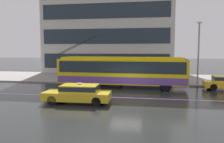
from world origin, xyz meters
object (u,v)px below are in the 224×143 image
(pedestrian_approaching_curb, at_px, (120,69))
(street_lamp, at_px, (199,47))
(bus_shelter, at_px, (112,65))
(taxi_oncoming_near, at_px, (78,93))
(pedestrian_at_shelter, at_px, (163,68))
(trolleybus, at_px, (122,71))

(pedestrian_approaching_curb, relative_size, street_lamp, 0.31)
(bus_shelter, bearing_deg, street_lamp, -2.68)
(pedestrian_approaching_curb, xyz_separation_m, street_lamp, (7.99, 0.37, 2.28))
(taxi_oncoming_near, height_order, street_lamp, street_lamp)
(taxi_oncoming_near, height_order, bus_shelter, bus_shelter)
(street_lamp, bearing_deg, taxi_oncoming_near, -135.49)
(pedestrian_at_shelter, bearing_deg, trolleybus, -140.50)
(bus_shelter, relative_size, pedestrian_at_shelter, 1.91)
(taxi_oncoming_near, relative_size, pedestrian_at_shelter, 2.33)
(pedestrian_approaching_curb, bearing_deg, bus_shelter, 139.55)
(trolleybus, height_order, bus_shelter, trolleybus)
(taxi_oncoming_near, distance_m, pedestrian_at_shelter, 12.04)
(pedestrian_approaching_curb, bearing_deg, street_lamp, 2.65)
(bus_shelter, bearing_deg, taxi_oncoming_near, -94.31)
(trolleybus, height_order, pedestrian_at_shelter, trolleybus)
(pedestrian_at_shelter, relative_size, street_lamp, 0.31)
(bus_shelter, distance_m, pedestrian_at_shelter, 5.54)
(trolleybus, bearing_deg, bus_shelter, 114.53)
(pedestrian_approaching_curb, bearing_deg, pedestrian_at_shelter, 13.67)
(taxi_oncoming_near, distance_m, pedestrian_approaching_curb, 9.32)
(pedestrian_at_shelter, bearing_deg, pedestrian_approaching_curb, -166.33)
(taxi_oncoming_near, bearing_deg, bus_shelter, 85.69)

